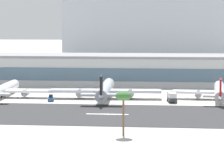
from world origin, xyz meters
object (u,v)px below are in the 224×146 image
terminal_building (122,69)px  service_baggage_tug_0 (51,98)px  service_box_truck_1 (172,97)px  palm_tree_2 (123,97)px  distant_hotel_block (147,30)px  airliner_red_tail_gate_2 (220,92)px  airliner_navy_tail_gate_0 (2,90)px  airliner_black_tail_gate_1 (105,90)px

terminal_building → service_baggage_tug_0: terminal_building is taller
service_box_truck_1 → palm_tree_2: (-10.98, -56.55, 7.08)m
terminal_building → palm_tree_2: size_ratio=21.30×
terminal_building → distant_hotel_block: distant_hotel_block is taller
service_box_truck_1 → airliner_red_tail_gate_2: bearing=-72.3°
distant_hotel_block → airliner_red_tail_gate_2: (31.85, -165.74, -18.60)m
terminal_building → palm_tree_2: (9.97, -111.26, 2.69)m
airliner_navy_tail_gate_0 → distant_hotel_block: bearing=-16.3°
distant_hotel_block → airliner_navy_tail_gate_0: (-42.17, -168.01, -18.68)m
airliner_navy_tail_gate_0 → service_box_truck_1: (58.16, -5.50, -0.84)m
terminal_building → distant_hotel_block: (4.97, 118.79, 15.14)m
terminal_building → airliner_navy_tail_gate_0: (-37.20, -49.22, -3.55)m
terminal_building → airliner_black_tail_gate_1: 48.76m
distant_hotel_block → service_baggage_tug_0: 177.58m
terminal_building → airliner_black_tail_gate_1: size_ratio=4.82×
airliner_red_tail_gate_2 → airliner_navy_tail_gate_0: bearing=95.7°
airliner_black_tail_gate_1 → service_box_truck_1: size_ratio=7.16×
service_baggage_tug_0 → palm_tree_2: palm_tree_2 is taller
airliner_black_tail_gate_1 → service_box_truck_1: bearing=-107.8°
distant_hotel_block → terminal_building: bearing=-92.4°
terminal_building → airliner_navy_tail_gate_0: bearing=-127.1°
service_baggage_tug_0 → service_box_truck_1: service_box_truck_1 is taller
airliner_black_tail_gate_1 → palm_tree_2: palm_tree_2 is taller
airliner_black_tail_gate_1 → airliner_red_tail_gate_2: (38.36, 1.69, -0.27)m
palm_tree_2 → service_box_truck_1: bearing=79.0°
airliner_navy_tail_gate_0 → palm_tree_2: (47.18, -62.04, 6.23)m
distant_hotel_block → palm_tree_2: distant_hotel_block is taller
airliner_black_tail_gate_1 → service_box_truck_1: (22.49, -6.07, -1.20)m
distant_hotel_block → service_baggage_tug_0: size_ratio=29.24×
distant_hotel_block → airliner_black_tail_gate_1: 168.55m
airliner_red_tail_gate_2 → palm_tree_2: size_ratio=4.01×
service_baggage_tug_0 → airliner_navy_tail_gate_0: bearing=58.2°
terminal_building → service_box_truck_1: (20.95, -54.71, -4.39)m
service_box_truck_1 → terminal_building: bearing=12.6°
airliner_navy_tail_gate_0 → service_baggage_tug_0: 19.86m
airliner_red_tail_gate_2 → service_baggage_tug_0: size_ratio=11.80×
terminal_building → service_box_truck_1: 58.75m
airliner_red_tail_gate_2 → service_box_truck_1: size_ratio=6.49×
service_baggage_tug_0 → terminal_building: bearing=-30.0°
airliner_navy_tail_gate_0 → terminal_building: bearing=-39.3°
airliner_red_tail_gate_2 → palm_tree_2: 69.96m
distant_hotel_block → palm_tree_2: bearing=-88.8°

